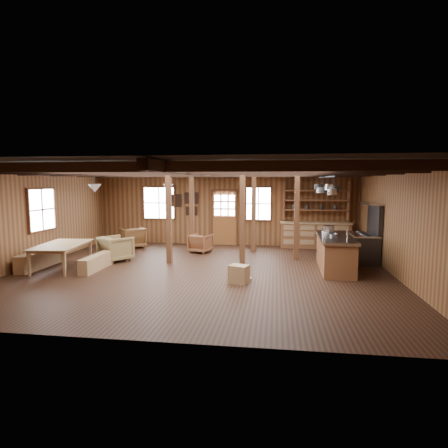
{
  "coord_description": "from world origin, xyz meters",
  "views": [
    {
      "loc": [
        1.96,
        -9.76,
        2.42
      ],
      "look_at": [
        0.51,
        0.64,
        1.24
      ],
      "focal_mm": 30.0,
      "sensor_mm": 36.0,
      "label": 1
    }
  ],
  "objects_px": {
    "commercial_range": "(365,242)",
    "armchair_a": "(133,238)",
    "armchair_b": "(201,243)",
    "kitchen_island": "(335,253)",
    "dining_table": "(64,256)",
    "armchair_c": "(116,249)"
  },
  "relations": [
    {
      "from": "commercial_range",
      "to": "armchair_a",
      "type": "distance_m",
      "value": 8.03
    },
    {
      "from": "commercial_range",
      "to": "armchair_b",
      "type": "height_order",
      "value": "commercial_range"
    },
    {
      "from": "kitchen_island",
      "to": "dining_table",
      "type": "relative_size",
      "value": 1.27
    },
    {
      "from": "dining_table",
      "to": "armchair_c",
      "type": "height_order",
      "value": "armchair_c"
    },
    {
      "from": "kitchen_island",
      "to": "dining_table",
      "type": "bearing_deg",
      "value": -171.18
    },
    {
      "from": "armchair_a",
      "to": "armchair_c",
      "type": "relative_size",
      "value": 0.97
    },
    {
      "from": "dining_table",
      "to": "armchair_c",
      "type": "relative_size",
      "value": 2.34
    },
    {
      "from": "armchair_a",
      "to": "armchair_b",
      "type": "distance_m",
      "value": 2.72
    },
    {
      "from": "commercial_range",
      "to": "armchair_b",
      "type": "bearing_deg",
      "value": 171.57
    },
    {
      "from": "commercial_range",
      "to": "armchair_c",
      "type": "bearing_deg",
      "value": -172.66
    },
    {
      "from": "armchair_b",
      "to": "armchair_c",
      "type": "xyz_separation_m",
      "value": [
        -2.3,
        -1.75,
        0.07
      ]
    },
    {
      "from": "armchair_c",
      "to": "armchair_b",
      "type": "bearing_deg",
      "value": -108.25
    },
    {
      "from": "armchair_c",
      "to": "commercial_range",
      "type": "bearing_deg",
      "value": -138.22
    },
    {
      "from": "kitchen_island",
      "to": "armchair_b",
      "type": "relative_size",
      "value": 3.65
    },
    {
      "from": "armchair_c",
      "to": "kitchen_island",
      "type": "bearing_deg",
      "value": -147.68
    },
    {
      "from": "dining_table",
      "to": "armchair_a",
      "type": "bearing_deg",
      "value": -17.29
    },
    {
      "from": "dining_table",
      "to": "armchair_b",
      "type": "bearing_deg",
      "value": -55.17
    },
    {
      "from": "dining_table",
      "to": "armchair_b",
      "type": "distance_m",
      "value": 4.43
    },
    {
      "from": "commercial_range",
      "to": "armchair_a",
      "type": "height_order",
      "value": "commercial_range"
    },
    {
      "from": "dining_table",
      "to": "armchair_a",
      "type": "height_order",
      "value": "armchair_a"
    },
    {
      "from": "dining_table",
      "to": "armchair_b",
      "type": "xyz_separation_m",
      "value": [
        3.3,
        2.95,
        -0.03
      ]
    },
    {
      "from": "armchair_b",
      "to": "commercial_range",
      "type": "bearing_deg",
      "value": -170.52
    }
  ]
}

